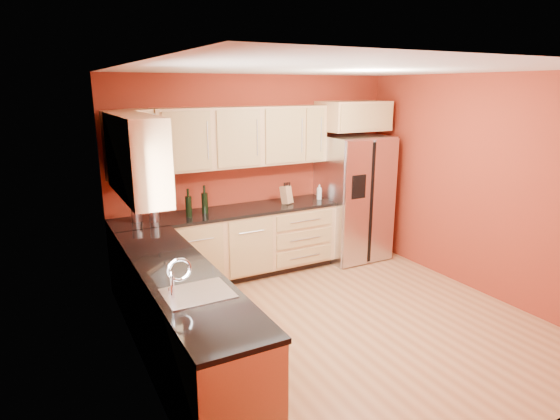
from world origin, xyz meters
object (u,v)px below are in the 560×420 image
canister_left (154,214)px  soap_dispenser (319,192)px  refrigerator (353,198)px  knife_block (286,195)px  wine_bottle_a (188,203)px

canister_left → soap_dispenser: (2.31, 0.06, 0.01)m
refrigerator → soap_dispenser: (-0.55, 0.05, 0.13)m
refrigerator → knife_block: 1.08m
wine_bottle_a → canister_left: bearing=-174.3°
refrigerator → knife_block: refrigerator is taller
soap_dispenser → wine_bottle_a: bearing=-179.3°
canister_left → wine_bottle_a: wine_bottle_a is taller
refrigerator → wine_bottle_a: (-2.43, 0.03, 0.20)m
knife_block → soap_dispenser: (0.52, -0.00, -0.02)m
refrigerator → knife_block: (-1.07, 0.05, 0.15)m
wine_bottle_a → soap_dispenser: size_ratio=1.68×
wine_bottle_a → knife_block: wine_bottle_a is taller
canister_left → soap_dispenser: soap_dispenser is taller
refrigerator → knife_block: bearing=177.3°
knife_block → soap_dispenser: size_ratio=1.17×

